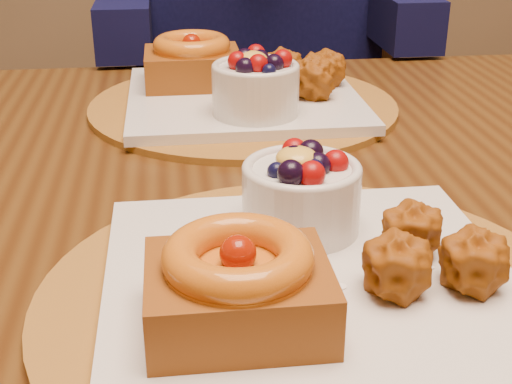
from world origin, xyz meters
TOP-DOWN VIEW (x-y plane):
  - dining_table at (-0.10, 0.11)m, footprint 1.60×0.90m
  - place_setting_near at (-0.11, -0.10)m, footprint 0.38×0.38m
  - place_setting_far at (-0.11, 0.33)m, footprint 0.38×0.38m
  - chair_far at (0.03, 0.86)m, footprint 0.57×0.57m

SIDE VIEW (x-z plane):
  - chair_far at x=0.03m, z-range 0.05..0.97m
  - dining_table at x=-0.10m, z-range 0.30..1.06m
  - place_setting_near at x=-0.11m, z-range 0.74..0.82m
  - place_setting_far at x=-0.11m, z-range 0.74..0.83m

